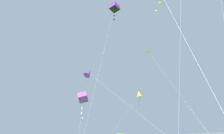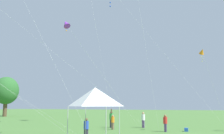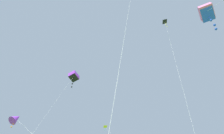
{
  "view_description": "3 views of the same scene",
  "coord_description": "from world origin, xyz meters",
  "px_view_note": "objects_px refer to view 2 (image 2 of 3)",
  "views": [
    {
      "loc": [
        5.53,
        -7.05,
        2.35
      ],
      "look_at": [
        -0.16,
        8.14,
        8.71
      ],
      "focal_mm": 40.0,
      "sensor_mm": 36.0,
      "label": 1
    },
    {
      "loc": [
        -20.95,
        -0.13,
        2.58
      ],
      "look_at": [
        3.58,
        8.58,
        6.54
      ],
      "focal_mm": 40.0,
      "sensor_mm": 36.0,
      "label": 2
    },
    {
      "loc": [
        5.47,
        -0.09,
        1.64
      ],
      "look_at": [
        3.56,
        8.78,
        11.08
      ],
      "focal_mm": 35.0,
      "sensor_mm": 36.0,
      "label": 3
    }
  ],
  "objects_px": {
    "cooler_box": "(186,130)",
    "person_orange_shirt": "(113,122)",
    "person_red_shirt": "(165,122)",
    "person_blue_shirt": "(86,128)",
    "person_white_shirt": "(143,119)",
    "kite_orange_diamond_4": "(202,52)",
    "kite_purple_diamond_7": "(66,24)",
    "person_green_shirt": "(111,118)",
    "festival_tent": "(95,97)"
  },
  "relations": [
    {
      "from": "cooler_box",
      "to": "person_green_shirt",
      "type": "distance_m",
      "value": 8.46
    },
    {
      "from": "person_red_shirt",
      "to": "person_blue_shirt",
      "type": "bearing_deg",
      "value": 130.6
    },
    {
      "from": "cooler_box",
      "to": "person_white_shirt",
      "type": "relative_size",
      "value": 0.35
    },
    {
      "from": "person_blue_shirt",
      "to": "person_white_shirt",
      "type": "bearing_deg",
      "value": -77.41
    },
    {
      "from": "festival_tent",
      "to": "kite_orange_diamond_4",
      "type": "xyz_separation_m",
      "value": [
        10.67,
        -6.78,
        4.65
      ]
    },
    {
      "from": "person_blue_shirt",
      "to": "kite_purple_diamond_7",
      "type": "xyz_separation_m",
      "value": [
        0.21,
        2.11,
        8.53
      ]
    },
    {
      "from": "cooler_box",
      "to": "kite_orange_diamond_4",
      "type": "relative_size",
      "value": 0.08
    },
    {
      "from": "cooler_box",
      "to": "person_white_shirt",
      "type": "height_order",
      "value": "person_white_shirt"
    },
    {
      "from": "cooler_box",
      "to": "person_green_shirt",
      "type": "xyz_separation_m",
      "value": [
        1.32,
        8.31,
        0.87
      ]
    },
    {
      "from": "person_white_shirt",
      "to": "person_orange_shirt",
      "type": "xyz_separation_m",
      "value": [
        -3.19,
        2.58,
        -0.12
      ]
    },
    {
      "from": "festival_tent",
      "to": "cooler_box",
      "type": "relative_size",
      "value": 5.98
    },
    {
      "from": "cooler_box",
      "to": "festival_tent",
      "type": "bearing_deg",
      "value": 156.38
    },
    {
      "from": "festival_tent",
      "to": "kite_orange_diamond_4",
      "type": "bearing_deg",
      "value": -32.4
    },
    {
      "from": "person_orange_shirt",
      "to": "kite_orange_diamond_4",
      "type": "xyz_separation_m",
      "value": [
        0.11,
        -9.28,
        6.91
      ]
    },
    {
      "from": "person_white_shirt",
      "to": "person_red_shirt",
      "type": "distance_m",
      "value": 4.72
    },
    {
      "from": "person_blue_shirt",
      "to": "kite_purple_diamond_7",
      "type": "distance_m",
      "value": 8.79
    },
    {
      "from": "person_white_shirt",
      "to": "person_blue_shirt",
      "type": "xyz_separation_m",
      "value": [
        -10.93,
        2.0,
        -0.1
      ]
    },
    {
      "from": "kite_orange_diamond_4",
      "to": "kite_purple_diamond_7",
      "type": "relative_size",
      "value": 0.73
    },
    {
      "from": "person_blue_shirt",
      "to": "person_orange_shirt",
      "type": "bearing_deg",
      "value": -62.78
    },
    {
      "from": "festival_tent",
      "to": "kite_purple_diamond_7",
      "type": "bearing_deg",
      "value": 53.08
    },
    {
      "from": "person_blue_shirt",
      "to": "kite_orange_diamond_4",
      "type": "height_order",
      "value": "kite_orange_diamond_4"
    },
    {
      "from": "person_orange_shirt",
      "to": "kite_orange_diamond_4",
      "type": "distance_m",
      "value": 11.57
    },
    {
      "from": "kite_orange_diamond_4",
      "to": "kite_purple_diamond_7",
      "type": "distance_m",
      "value": 13.34
    },
    {
      "from": "kite_orange_diamond_4",
      "to": "kite_purple_diamond_7",
      "type": "bearing_deg",
      "value": 125.22
    },
    {
      "from": "cooler_box",
      "to": "person_green_shirt",
      "type": "relative_size",
      "value": 0.29
    },
    {
      "from": "cooler_box",
      "to": "person_blue_shirt",
      "type": "distance_m",
      "value": 10.9
    },
    {
      "from": "cooler_box",
      "to": "person_orange_shirt",
      "type": "distance_m",
      "value": 7.5
    },
    {
      "from": "festival_tent",
      "to": "cooler_box",
      "type": "distance_m",
      "value": 12.64
    },
    {
      "from": "person_red_shirt",
      "to": "kite_orange_diamond_4",
      "type": "relative_size",
      "value": 0.2
    },
    {
      "from": "person_green_shirt",
      "to": "kite_orange_diamond_4",
      "type": "relative_size",
      "value": 0.26
    },
    {
      "from": "person_white_shirt",
      "to": "person_green_shirt",
      "type": "bearing_deg",
      "value": 13.84
    },
    {
      "from": "person_white_shirt",
      "to": "kite_purple_diamond_7",
      "type": "height_order",
      "value": "kite_purple_diamond_7"
    },
    {
      "from": "cooler_box",
      "to": "kite_purple_diamond_7",
      "type": "bearing_deg",
      "value": 132.53
    },
    {
      "from": "cooler_box",
      "to": "kite_purple_diamond_7",
      "type": "distance_m",
      "value": 15.27
    },
    {
      "from": "person_orange_shirt",
      "to": "kite_purple_diamond_7",
      "type": "height_order",
      "value": "kite_purple_diamond_7"
    },
    {
      "from": "person_blue_shirt",
      "to": "person_red_shirt",
      "type": "height_order",
      "value": "person_red_shirt"
    },
    {
      "from": "cooler_box",
      "to": "person_red_shirt",
      "type": "distance_m",
      "value": 2.31
    },
    {
      "from": "person_blue_shirt",
      "to": "person_orange_shirt",
      "type": "xyz_separation_m",
      "value": [
        7.74,
        0.57,
        -0.02
      ]
    },
    {
      "from": "person_green_shirt",
      "to": "kite_purple_diamond_7",
      "type": "distance_m",
      "value": 12.7
    },
    {
      "from": "person_white_shirt",
      "to": "person_orange_shirt",
      "type": "distance_m",
      "value": 4.1
    },
    {
      "from": "person_green_shirt",
      "to": "person_red_shirt",
      "type": "xyz_separation_m",
      "value": [
        -2.48,
        -6.45,
        -0.14
      ]
    },
    {
      "from": "kite_orange_diamond_4",
      "to": "person_red_shirt",
      "type": "bearing_deg",
      "value": 98.71
    },
    {
      "from": "festival_tent",
      "to": "person_green_shirt",
      "type": "bearing_deg",
      "value": 15.04
    },
    {
      "from": "person_orange_shirt",
      "to": "person_red_shirt",
      "type": "height_order",
      "value": "person_red_shirt"
    },
    {
      "from": "person_blue_shirt",
      "to": "kite_purple_diamond_7",
      "type": "relative_size",
      "value": 0.14
    },
    {
      "from": "person_red_shirt",
      "to": "kite_purple_diamond_7",
      "type": "bearing_deg",
      "value": 119.92
    },
    {
      "from": "cooler_box",
      "to": "kite_orange_diamond_4",
      "type": "bearing_deg",
      "value": -107.71
    },
    {
      "from": "person_green_shirt",
      "to": "kite_orange_diamond_4",
      "type": "height_order",
      "value": "kite_orange_diamond_4"
    },
    {
      "from": "person_orange_shirt",
      "to": "person_red_shirt",
      "type": "relative_size",
      "value": 0.94
    },
    {
      "from": "person_blue_shirt",
      "to": "person_red_shirt",
      "type": "relative_size",
      "value": 0.96
    }
  ]
}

